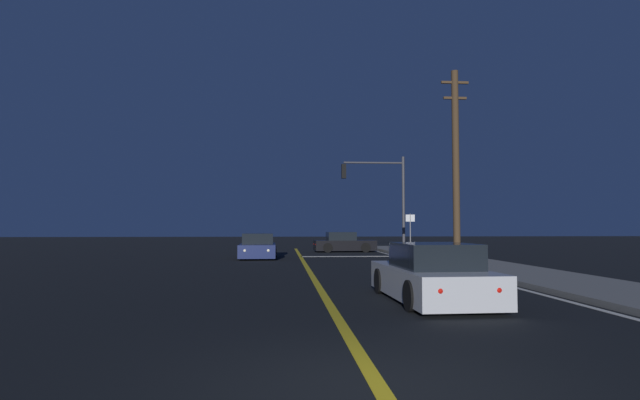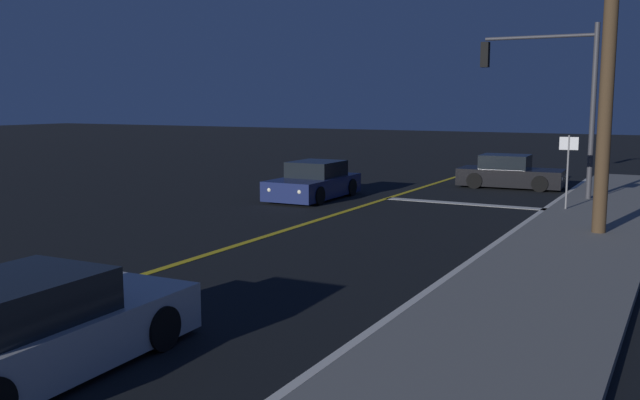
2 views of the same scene
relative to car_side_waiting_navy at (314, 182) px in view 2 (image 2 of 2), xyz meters
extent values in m
cube|color=slate|center=(9.71, -9.76, -0.51)|extent=(3.20, 45.09, 0.15)
cube|color=gold|center=(2.36, -9.76, -0.58)|extent=(0.20, 42.58, 0.01)
cube|color=silver|center=(7.86, -9.76, -0.58)|extent=(0.16, 42.58, 0.01)
cube|color=silver|center=(5.23, 1.26, -0.58)|extent=(5.75, 0.50, 0.01)
cube|color=navy|center=(0.00, -0.06, -0.14)|extent=(1.96, 4.25, 0.68)
cube|color=black|center=(0.00, 0.19, 0.46)|extent=(1.66, 1.97, 0.60)
cylinder|color=black|center=(0.91, -1.35, -0.26)|extent=(0.23, 0.64, 0.64)
cylinder|color=black|center=(-0.86, -1.38, -0.26)|extent=(0.23, 0.64, 0.64)
cylinder|color=black|center=(0.86, 1.26, -0.26)|extent=(0.23, 0.64, 0.64)
cylinder|color=black|center=(-0.91, 1.23, -0.26)|extent=(0.23, 0.64, 0.64)
sphere|color=#FFF4CC|center=(0.62, -2.10, -0.06)|extent=(0.18, 0.18, 0.18)
sphere|color=#FFF4CC|center=(-0.55, -2.12, -0.06)|extent=(0.18, 0.18, 0.18)
sphere|color=red|center=(0.55, 2.01, -0.06)|extent=(0.14, 0.14, 0.14)
sphere|color=red|center=(-0.62, 1.99, -0.06)|extent=(0.14, 0.14, 0.14)
cube|color=black|center=(5.54, 6.55, -0.14)|extent=(4.19, 2.04, 0.68)
cube|color=black|center=(5.30, 6.54, 0.46)|extent=(1.96, 1.67, 0.60)
cylinder|color=black|center=(6.77, 7.47, -0.26)|extent=(0.65, 0.25, 0.64)
cylinder|color=black|center=(6.85, 5.74, -0.26)|extent=(0.65, 0.25, 0.64)
cylinder|color=black|center=(4.23, 7.35, -0.26)|extent=(0.65, 0.25, 0.64)
cylinder|color=black|center=(4.31, 5.62, -0.26)|extent=(0.65, 0.25, 0.64)
sphere|color=#FFF4CC|center=(7.51, 7.21, -0.06)|extent=(0.18, 0.18, 0.18)
sphere|color=#FFF4CC|center=(7.56, 6.07, -0.06)|extent=(0.18, 0.18, 0.18)
sphere|color=red|center=(3.52, 7.03, -0.06)|extent=(0.14, 0.14, 0.14)
sphere|color=red|center=(3.57, 5.88, -0.06)|extent=(0.14, 0.14, 0.14)
cube|color=#B2B5BA|center=(4.76, -16.03, -0.14)|extent=(1.99, 4.61, 0.68)
cube|color=black|center=(4.76, -16.31, 0.46)|extent=(1.65, 2.14, 0.60)
cylinder|color=black|center=(3.85, -14.65, -0.26)|extent=(0.24, 0.65, 0.64)
cylinder|color=black|center=(5.57, -14.60, -0.26)|extent=(0.24, 0.65, 0.64)
sphere|color=#FFF4CC|center=(4.11, -13.84, -0.06)|extent=(0.18, 0.18, 0.18)
sphere|color=#FFF4CC|center=(5.26, -13.80, -0.06)|extent=(0.18, 0.18, 0.18)
cylinder|color=#38383D|center=(8.91, 3.56, 2.48)|extent=(0.18, 0.18, 6.12)
cylinder|color=#38383D|center=(7.02, 3.56, 5.13)|extent=(3.77, 0.12, 0.12)
cube|color=black|center=(5.13, 3.56, 4.58)|extent=(0.28, 0.28, 0.90)
sphere|color=red|center=(5.13, 3.56, 4.85)|extent=(0.22, 0.22, 0.22)
sphere|color=#4C2D05|center=(5.13, 3.56, 4.58)|extent=(0.22, 0.22, 0.22)
sphere|color=#0A3814|center=(5.13, 3.56, 4.31)|extent=(0.22, 0.22, 0.22)
cylinder|color=#42301E|center=(10.01, -2.97, 4.22)|extent=(0.35, 0.35, 9.61)
cylinder|color=slate|center=(8.61, 0.76, 0.64)|extent=(0.06, 0.06, 2.45)
cube|color=white|center=(8.61, 0.76, 1.62)|extent=(0.56, 0.13, 0.40)
camera|label=1|loc=(1.31, -27.57, 1.14)|focal=28.32mm
camera|label=2|loc=(12.03, -21.82, 2.91)|focal=38.92mm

